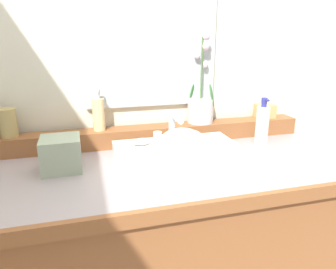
# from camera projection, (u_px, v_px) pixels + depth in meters

# --- Properties ---
(wall_back) EXTENTS (3.07, 0.20, 2.63)m
(wall_back) POSITION_uv_depth(u_px,v_px,m) (137.00, 40.00, 1.36)
(wall_back) COLOR silver
(wall_back) RESTS_ON ground
(vanity_cabinet) EXTENTS (1.49, 0.61, 0.90)m
(vanity_cabinet) POSITION_uv_depth(u_px,v_px,m) (161.00, 267.00, 1.25)
(vanity_cabinet) COLOR brown
(vanity_cabinet) RESTS_ON ground
(back_ledge) EXTENTS (1.40, 0.09, 0.07)m
(back_ledge) POSITION_uv_depth(u_px,v_px,m) (147.00, 135.00, 1.32)
(back_ledge) COLOR brown
(back_ledge) RESTS_ON vanity_cabinet
(sink_basin) EXTENTS (0.44, 0.33, 0.26)m
(sink_basin) POSITION_uv_depth(u_px,v_px,m) (182.00, 160.00, 1.07)
(sink_basin) COLOR white
(sink_basin) RESTS_ON vanity_cabinet
(soap_bar) EXTENTS (0.07, 0.04, 0.02)m
(soap_bar) POSITION_uv_depth(u_px,v_px,m) (141.00, 142.00, 1.12)
(soap_bar) COLOR beige
(soap_bar) RESTS_ON sink_basin
(potted_plant) EXTENTS (0.12, 0.11, 0.38)m
(potted_plant) POSITION_uv_depth(u_px,v_px,m) (201.00, 105.00, 1.36)
(potted_plant) COLOR silver
(potted_plant) RESTS_ON back_ledge
(soap_dispenser) EXTENTS (0.05, 0.05, 0.17)m
(soap_dispenser) POSITION_uv_depth(u_px,v_px,m) (99.00, 113.00, 1.25)
(soap_dispenser) COLOR #E4C588
(soap_dispenser) RESTS_ON back_ledge
(tumbler_cup) EXTENTS (0.07, 0.07, 0.11)m
(tumbler_cup) POSITION_uv_depth(u_px,v_px,m) (8.00, 123.00, 1.17)
(tumbler_cup) COLOR tan
(tumbler_cup) RESTS_ON back_ledge
(trinket_box) EXTENTS (0.09, 0.07, 0.06)m
(trinket_box) POSITION_uv_depth(u_px,v_px,m) (265.00, 111.00, 1.46)
(trinket_box) COLOR tan
(trinket_box) RESTS_ON back_ledge
(lotion_bottle) EXTENTS (0.05, 0.06, 0.20)m
(lotion_bottle) POSITION_uv_depth(u_px,v_px,m) (262.00, 124.00, 1.31)
(lotion_bottle) COLOR white
(lotion_bottle) RESTS_ON vanity_cabinet
(tissue_box) EXTENTS (0.13, 0.13, 0.11)m
(tissue_box) POSITION_uv_depth(u_px,v_px,m) (61.00, 154.00, 1.05)
(tissue_box) COLOR #97A78C
(tissue_box) RESTS_ON vanity_cabinet
(mirror) EXTENTS (0.56, 0.02, 0.48)m
(mirror) POSITION_uv_depth(u_px,v_px,m) (151.00, 49.00, 1.28)
(mirror) COLOR silver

